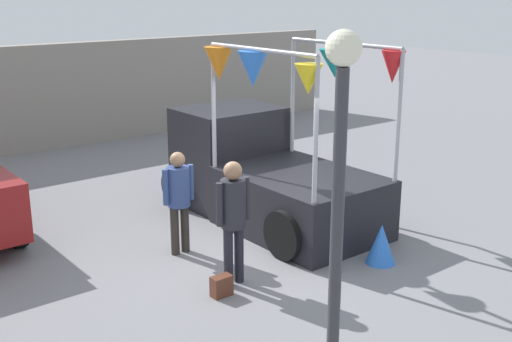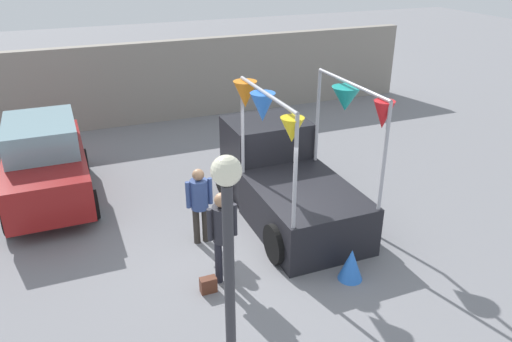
% 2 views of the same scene
% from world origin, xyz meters
% --- Properties ---
extents(ground_plane, '(60.00, 60.00, 0.00)m').
position_xyz_m(ground_plane, '(0.00, 0.00, 0.00)').
color(ground_plane, slate).
extents(vendor_truck, '(2.45, 4.04, 3.08)m').
position_xyz_m(vendor_truck, '(1.12, 1.22, 0.85)').
color(vendor_truck, black).
rests_on(vendor_truck, ground).
extents(parked_car, '(1.88, 4.00, 1.88)m').
position_xyz_m(parked_car, '(-3.65, 3.72, 0.94)').
color(parked_car, maroon).
rests_on(parked_car, ground).
extents(person_customer, '(0.53, 0.34, 1.74)m').
position_xyz_m(person_customer, '(-0.92, -0.71, 1.05)').
color(person_customer, black).
rests_on(person_customer, ground).
extents(person_vendor, '(0.53, 0.34, 1.59)m').
position_xyz_m(person_vendor, '(-0.93, 0.65, 0.96)').
color(person_vendor, '#2D2823').
rests_on(person_vendor, ground).
extents(handbag, '(0.28, 0.16, 0.28)m').
position_xyz_m(handbag, '(-1.27, -0.91, 0.14)').
color(handbag, '#592D1E').
rests_on(handbag, ground).
extents(street_lamp, '(0.32, 0.32, 3.59)m').
position_xyz_m(street_lamp, '(-1.71, -3.39, 2.37)').
color(street_lamp, '#333338').
rests_on(street_lamp, ground).
extents(brick_boundary_wall, '(18.00, 0.36, 2.60)m').
position_xyz_m(brick_boundary_wall, '(0.00, 8.36, 1.30)').
color(brick_boundary_wall, gray).
rests_on(brick_boundary_wall, ground).
extents(folded_kite_bundle_azure, '(0.55, 0.55, 0.60)m').
position_xyz_m(folded_kite_bundle_azure, '(1.18, -1.51, 0.30)').
color(folded_kite_bundle_azure, blue).
rests_on(folded_kite_bundle_azure, ground).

